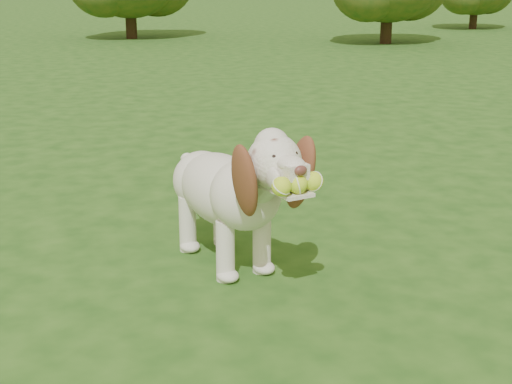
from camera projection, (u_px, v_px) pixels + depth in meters
name	position (u px, v px, depth m)	size (l,w,h in m)	color
ground	(357.00, 263.00, 3.42)	(80.00, 80.00, 0.00)	#1B4213
dog	(232.00, 188.00, 3.25)	(0.52, 1.13, 0.74)	silver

